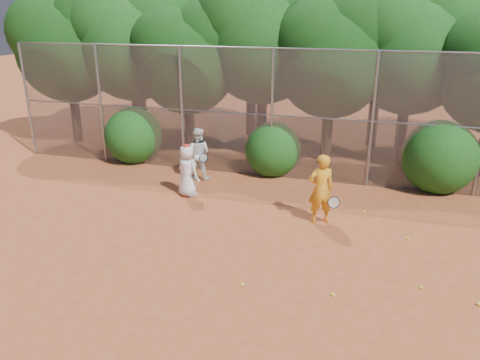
% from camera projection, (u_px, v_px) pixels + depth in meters
% --- Properties ---
extents(ground, '(80.00, 80.00, 0.00)m').
position_uv_depth(ground, '(253.00, 277.00, 9.44)').
color(ground, '#9D4623').
rests_on(ground, ground).
extents(fence_back, '(20.05, 0.09, 4.03)m').
position_uv_depth(fence_back, '(300.00, 115.00, 14.18)').
color(fence_back, gray).
rests_on(fence_back, ground).
extents(tree_0, '(4.38, 3.81, 6.00)m').
position_uv_depth(tree_0, '(69.00, 41.00, 17.82)').
color(tree_0, black).
rests_on(tree_0, ground).
extents(tree_1, '(4.64, 4.03, 6.35)m').
position_uv_depth(tree_1, '(133.00, 35.00, 17.54)').
color(tree_1, black).
rests_on(tree_1, ground).
extents(tree_2, '(3.99, 3.47, 5.47)m').
position_uv_depth(tree_2, '(189.00, 54.00, 16.44)').
color(tree_2, black).
rests_on(tree_2, ground).
extents(tree_3, '(4.89, 4.26, 6.70)m').
position_uv_depth(tree_3, '(265.00, 30.00, 16.41)').
color(tree_3, black).
rests_on(tree_3, ground).
extents(tree_4, '(4.19, 3.64, 5.73)m').
position_uv_depth(tree_4, '(334.00, 52.00, 15.43)').
color(tree_4, black).
rests_on(tree_4, ground).
extents(tree_5, '(4.51, 3.92, 6.17)m').
position_uv_depth(tree_5, '(414.00, 42.00, 15.39)').
color(tree_5, black).
rests_on(tree_5, ground).
extents(tree_9, '(4.83, 4.20, 6.62)m').
position_uv_depth(tree_9, '(138.00, 28.00, 19.81)').
color(tree_9, black).
rests_on(tree_9, ground).
extents(tree_10, '(5.15, 4.48, 7.06)m').
position_uv_depth(tree_10, '(254.00, 21.00, 18.58)').
color(tree_10, black).
rests_on(tree_10, ground).
extents(tree_11, '(4.64, 4.03, 6.35)m').
position_uv_depth(tree_11, '(383.00, 36.00, 17.06)').
color(tree_11, black).
rests_on(tree_11, ground).
extents(bush_0, '(2.00, 2.00, 2.00)m').
position_uv_depth(bush_0, '(134.00, 133.00, 16.36)').
color(bush_0, '#124411').
rests_on(bush_0, ground).
extents(bush_1, '(1.80, 1.80, 1.80)m').
position_uv_depth(bush_1, '(273.00, 147.00, 15.08)').
color(bush_1, '#124411').
rests_on(bush_1, ground).
extents(bush_2, '(2.20, 2.20, 2.20)m').
position_uv_depth(bush_2, '(440.00, 154.00, 13.69)').
color(bush_2, '#124411').
rests_on(bush_2, ground).
extents(player_yellow, '(0.90, 0.66, 1.78)m').
position_uv_depth(player_yellow, '(321.00, 189.00, 11.58)').
color(player_yellow, orange).
rests_on(player_yellow, ground).
extents(player_teen, '(0.87, 0.74, 1.54)m').
position_uv_depth(player_teen, '(187.00, 170.00, 13.30)').
color(player_teen, white).
rests_on(player_teen, ground).
extents(player_white, '(0.88, 0.74, 1.65)m').
position_uv_depth(player_white, '(198.00, 153.00, 14.66)').
color(player_white, white).
rests_on(player_white, ground).
extents(ball_0, '(0.07, 0.07, 0.07)m').
position_uv_depth(ball_0, '(421.00, 288.00, 9.01)').
color(ball_0, yellow).
rests_on(ball_0, ground).
extents(ball_1, '(0.07, 0.07, 0.07)m').
position_uv_depth(ball_1, '(408.00, 239.00, 10.93)').
color(ball_1, yellow).
rests_on(ball_1, ground).
extents(ball_2, '(0.07, 0.07, 0.07)m').
position_uv_depth(ball_2, '(333.00, 294.00, 8.80)').
color(ball_2, yellow).
rests_on(ball_2, ground).
extents(ball_3, '(0.07, 0.07, 0.07)m').
position_uv_depth(ball_3, '(478.00, 304.00, 8.52)').
color(ball_3, yellow).
rests_on(ball_3, ground).
extents(ball_4, '(0.07, 0.07, 0.07)m').
position_uv_depth(ball_4, '(242.00, 285.00, 9.10)').
color(ball_4, yellow).
rests_on(ball_4, ground).
extents(ball_5, '(0.07, 0.07, 0.07)m').
position_uv_depth(ball_5, '(364.00, 211.00, 12.42)').
color(ball_5, yellow).
rests_on(ball_5, ground).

